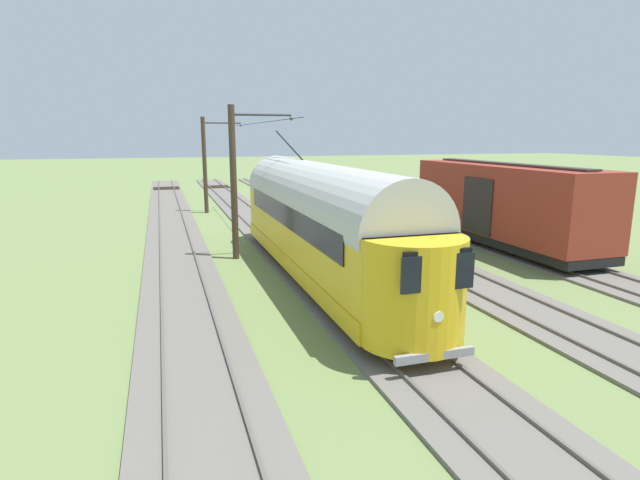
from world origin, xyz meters
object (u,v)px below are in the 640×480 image
Objects in this scene: catenary_pole_foreground at (206,163)px; catenary_pole_mid_near at (235,180)px; boxcar_adjacent at (504,202)px; switch_stand at (409,200)px; flatcar_far_siding at (377,223)px; vintage_streetcar at (319,219)px.

catenary_pole_foreground is 1.00× the size of catenary_pole_mid_near.
catenary_pole_mid_near is (12.44, -1.52, 1.26)m from boxcar_adjacent.
catenary_pole_mid_near reaches higher than switch_stand.
catenary_pole_foreground is (12.44, -15.63, 1.26)m from boxcar_adjacent.
flatcar_far_siding is at bearing -35.16° from boxcar_adjacent.
boxcar_adjacent is 1.73× the size of catenary_pole_foreground.
catenary_pole_foreground is (7.46, -12.12, 2.56)m from flatcar_far_siding.
flatcar_far_siding is at bearing 54.47° from switch_stand.
catenary_pole_foreground is 5.29× the size of switch_stand.
vintage_streetcar is at bearing 97.76° from catenary_pole_foreground.
boxcar_adjacent reaches higher than switch_stand.
flatcar_far_siding is (4.98, -3.51, -1.30)m from boxcar_adjacent.
boxcar_adjacent is at bearing 173.03° from catenary_pole_mid_near.
boxcar_adjacent is 20.01m from catenary_pole_foreground.
switch_stand is at bearing 169.16° from catenary_pole_foreground.
vintage_streetcar reaches higher than switch_stand.
catenary_pole_foreground is at bearing -51.48° from boxcar_adjacent.
flatcar_far_siding is 8.13m from catenary_pole_mid_near.
switch_stand is (-14.17, 2.71, -2.72)m from catenary_pole_foreground.
boxcar_adjacent is 12.59m from catenary_pole_mid_near.
vintage_streetcar is 7.93m from flatcar_far_siding.
boxcar_adjacent is 9.16× the size of switch_stand.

